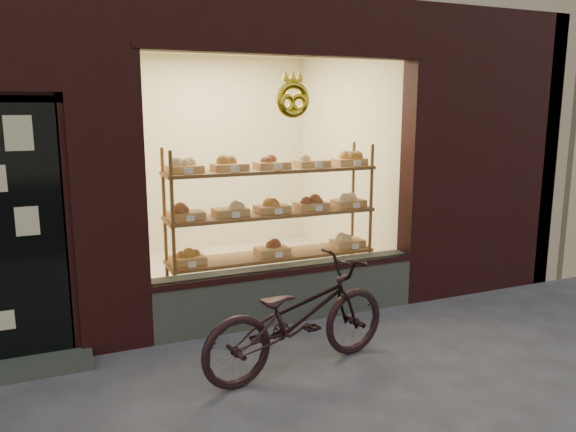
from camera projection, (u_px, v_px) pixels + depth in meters
name	position (u px, v px, depth m)	size (l,w,h in m)	color
display_shelf	(272.00, 224.00, 5.83)	(2.20, 0.45, 1.70)	brown
bicycle	(298.00, 317.00, 4.46)	(0.59, 1.70, 0.89)	black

